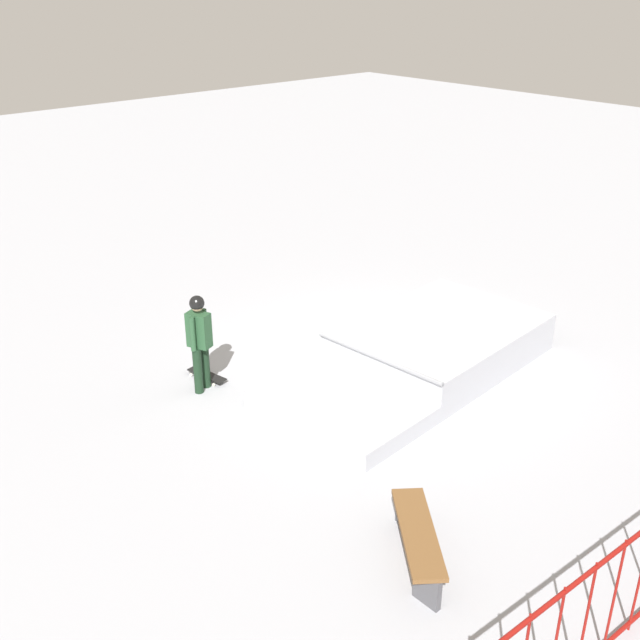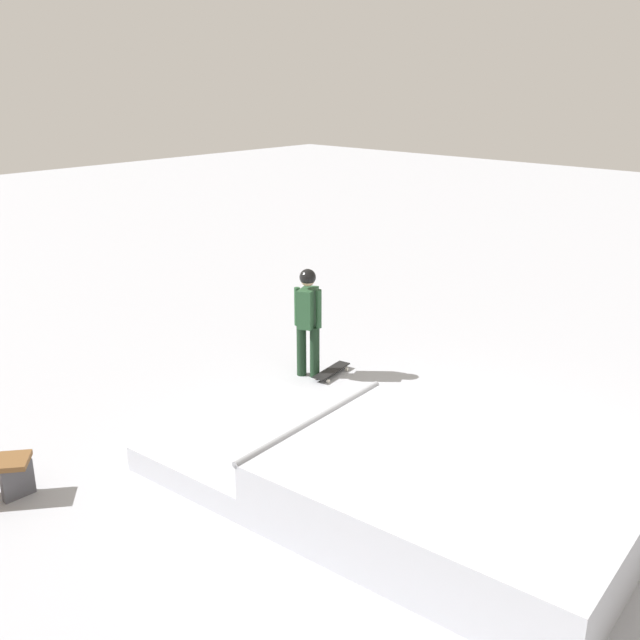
% 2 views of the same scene
% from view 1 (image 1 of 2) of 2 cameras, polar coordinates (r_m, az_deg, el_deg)
% --- Properties ---
extents(ground_plane, '(60.00, 60.00, 0.00)m').
position_cam_1_polar(ground_plane, '(14.01, 4.27, -2.97)').
color(ground_plane, '#A8AAB2').
extents(skate_ramp, '(5.58, 3.01, 0.74)m').
position_cam_1_polar(skate_ramp, '(13.68, 7.83, -2.37)').
color(skate_ramp, '#B0B3BB').
rests_on(skate_ramp, ground).
extents(skater, '(0.41, 0.43, 1.73)m').
position_cam_1_polar(skater, '(12.71, -9.02, -1.19)').
color(skater, black).
rests_on(skater, ground).
extents(skateboard, '(0.36, 0.82, 0.09)m').
position_cam_1_polar(skateboard, '(13.45, -8.47, -4.08)').
color(skateboard, black).
rests_on(skateboard, ground).
extents(park_bench, '(1.31, 1.50, 0.48)m').
position_cam_1_polar(park_bench, '(9.49, 7.32, -15.91)').
color(park_bench, brown).
rests_on(park_bench, ground).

